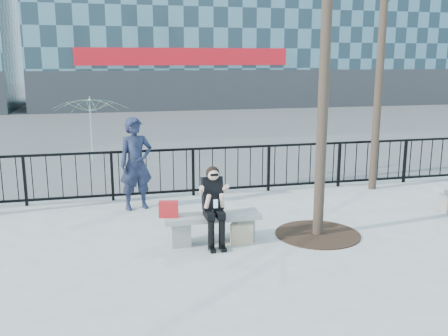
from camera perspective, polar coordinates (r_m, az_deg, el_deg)
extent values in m
plane|color=gray|center=(8.64, -1.37, -8.39)|extent=(120.00, 120.00, 0.00)
cube|color=#474747|center=(23.17, -9.12, 4.62)|extent=(60.00, 23.00, 0.01)
cube|color=black|center=(11.21, -4.59, 2.14)|extent=(14.00, 0.05, 0.05)
cube|color=black|center=(11.42, -4.51, -2.61)|extent=(14.00, 0.05, 0.05)
cube|color=#2D2D30|center=(30.28, -4.49, 8.79)|extent=(18.00, 0.08, 2.40)
cube|color=#AA0B14|center=(30.17, -4.54, 12.58)|extent=(12.60, 0.12, 1.00)
cube|color=#2D2D30|center=(36.94, 22.87, 8.51)|extent=(16.00, 0.08, 2.40)
cylinder|color=black|center=(8.61, 11.67, 16.71)|extent=(0.18, 0.18, 7.50)
cylinder|color=black|center=(12.19, 17.59, 13.87)|extent=(0.18, 0.18, 7.00)
cylinder|color=black|center=(9.10, 10.64, -7.42)|extent=(1.50, 1.50, 0.02)
cube|color=slate|center=(8.48, -5.05, -7.40)|extent=(0.32, 0.38, 0.40)
cube|color=slate|center=(8.69, 2.19, -6.86)|extent=(0.32, 0.38, 0.40)
cube|color=gray|center=(8.49, -1.39, -5.58)|extent=(1.65, 0.46, 0.09)
cube|color=red|center=(8.34, -6.35, -4.71)|extent=(0.34, 0.20, 0.26)
cube|color=tan|center=(8.46, 2.02, -7.60)|extent=(0.38, 0.16, 0.35)
imported|color=black|center=(10.39, -10.03, 0.49)|extent=(0.79, 0.62, 1.91)
imported|color=#C8D12E|center=(15.39, -14.88, 4.26)|extent=(2.69, 2.72, 2.01)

